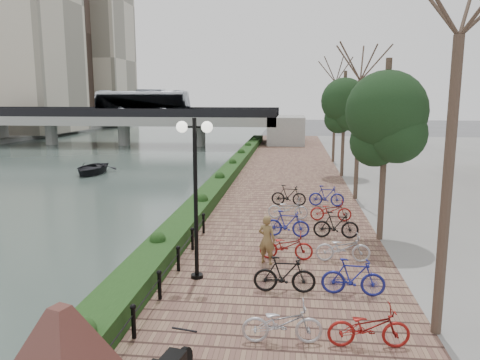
# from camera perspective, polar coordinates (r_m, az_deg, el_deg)

# --- Properties ---
(river_water) EXTENTS (30.00, 130.00, 0.02)m
(river_water) POSITION_cam_1_polar(r_m,az_deg,el_deg) (38.95, -24.08, 0.88)
(river_water) COLOR #43534B
(river_water) RESTS_ON ground
(promenade) EXTENTS (8.00, 75.00, 0.50)m
(promenade) POSITION_cam_1_polar(r_m,az_deg,el_deg) (26.17, 4.69, -1.87)
(promenade) COLOR brown
(promenade) RESTS_ON ground
(hedge) EXTENTS (1.10, 56.00, 0.60)m
(hedge) POSITION_cam_1_polar(r_m,az_deg,el_deg) (28.81, -1.90, 0.38)
(hedge) COLOR #1A3412
(hedge) RESTS_ON promenade
(chain_fence) EXTENTS (0.10, 14.10, 0.70)m
(chain_fence) POSITION_cam_1_polar(r_m,az_deg,el_deg) (11.68, -11.18, -14.50)
(chain_fence) COLOR black
(chain_fence) RESTS_ON promenade
(lamppost) EXTENTS (1.02, 0.32, 4.61)m
(lamppost) POSITION_cam_1_polar(r_m,az_deg,el_deg) (13.05, -5.50, 2.01)
(lamppost) COLOR black
(lamppost) RESTS_ON promenade
(pedestrian) EXTENTS (0.66, 0.56, 1.55)m
(pedestrian) POSITION_cam_1_polar(r_m,az_deg,el_deg) (14.75, 3.29, -7.25)
(pedestrian) COLOR brown
(pedestrian) RESTS_ON promenade
(bicycle_parking) EXTENTS (2.40, 14.69, 1.00)m
(bicycle_parking) POSITION_cam_1_polar(r_m,az_deg,el_deg) (16.29, 8.89, -6.79)
(bicycle_parking) COLOR #B4B4B9
(bicycle_parking) RESTS_ON promenade
(street_trees) EXTENTS (3.20, 37.12, 6.80)m
(street_trees) POSITION_cam_1_polar(r_m,az_deg,el_deg) (21.12, 15.34, 4.36)
(street_trees) COLOR #3D2F24
(street_trees) RESTS_ON promenade
(bridge) EXTENTS (36.00, 10.77, 6.50)m
(bridge) POSITION_cam_1_polar(r_m,az_deg,el_deg) (56.52, -13.56, 7.52)
(bridge) COLOR gray
(bridge) RESTS_ON ground
(boat) EXTENTS (3.14, 4.25, 0.85)m
(boat) POSITION_cam_1_polar(r_m,az_deg,el_deg) (36.35, -17.66, 1.38)
(boat) COLOR black
(boat) RESTS_ON river_water
(far_buildings) EXTENTS (35.00, 38.00, 38.00)m
(far_buildings) POSITION_cam_1_polar(r_m,az_deg,el_deg) (87.97, -26.52, 15.93)
(far_buildings) COLOR beige
(far_buildings) RESTS_ON far_bank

